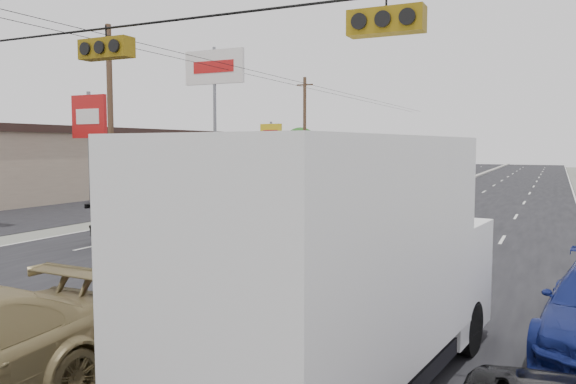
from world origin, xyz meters
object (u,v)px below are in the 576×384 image
pole_sign_mid (89,123)px  pole_sign_far (271,138)px  utility_pole_left_c (305,131)px  oncoming_far (337,203)px  utility_pole_left_b (111,120)px  box_truck (342,265)px  queue_car_b (407,259)px  pole_sign_billboard (214,76)px  queue_car_c (419,222)px  queue_car_a (327,231)px  oncoming_near (155,217)px  red_sedan (292,271)px  tree_left_far (300,146)px

pole_sign_mid → pole_sign_far: (1.00, 22.00, -0.71)m
utility_pole_left_c → oncoming_far: size_ratio=2.07×
utility_pole_left_b → box_truck: bearing=-39.0°
queue_car_b → box_truck: bearing=-90.9°
pole_sign_billboard → queue_car_b: 29.91m
pole_sign_billboard → queue_car_c: size_ratio=2.13×
queue_car_a → queue_car_c: 4.67m
utility_pole_left_c → pole_sign_mid: size_ratio=1.43×
queue_car_b → utility_pole_left_c: bearing=111.7°
oncoming_near → oncoming_far: oncoming_near is taller
utility_pole_left_c → pole_sign_mid: utility_pole_left_c is taller
pole_sign_mid → queue_car_b: 25.14m
pole_sign_mid → pole_sign_far: size_ratio=1.17×
pole_sign_mid → queue_car_a: bearing=-21.5°
box_truck → oncoming_near: size_ratio=1.44×
queue_car_a → oncoming_far: (-3.41, 9.99, -0.06)m
pole_sign_mid → pole_sign_billboard: size_ratio=0.64×
utility_pole_left_b → queue_car_c: 16.83m
box_truck → queue_car_a: 11.54m
utility_pole_left_b → red_sedan: utility_pole_left_b is taller
red_sedan → queue_car_c: red_sedan is taller
pole_sign_billboard → oncoming_near: bearing=-64.4°
pole_sign_far → box_truck: 45.49m
pole_sign_billboard → queue_car_a: 24.83m
utility_pole_left_b → box_truck: 23.79m
tree_left_far → red_sedan: (25.00, -55.55, -2.97)m
red_sedan → queue_car_b: 3.34m
pole_sign_billboard → oncoming_near: (8.27, -17.31, -8.07)m
pole_sign_billboard → queue_car_b: bearing=-46.9°
box_truck → pole_sign_mid: bearing=149.0°
pole_sign_billboard → queue_car_b: pole_sign_billboard is taller
queue_car_c → queue_car_b: bearing=-85.9°
utility_pole_left_b → queue_car_b: 19.89m
utility_pole_left_b → oncoming_near: bearing=-34.5°
box_truck → queue_car_a: box_truck is taller
oncoming_near → pole_sign_far: bearing=-66.9°
pole_sign_billboard → queue_car_c: 23.96m
oncoming_far → queue_car_c: bearing=130.6°
oncoming_far → red_sedan: bearing=103.6°
red_sedan → queue_car_a: 6.50m
pole_sign_billboard → box_truck: bearing=-53.8°
utility_pole_left_b → box_truck: utility_pole_left_b is taller
red_sedan → oncoming_far: 17.04m
pole_sign_billboard → utility_pole_left_c: bearing=80.5°
tree_left_far → queue_car_a: bearing=-64.6°
pole_sign_billboard → box_truck: pole_sign_billboard is taller
utility_pole_left_c → queue_car_b: utility_pole_left_c is taller
box_truck → oncoming_far: (-7.85, 20.57, -1.33)m
pole_sign_mid → oncoming_far: bearing=10.3°
pole_sign_billboard → red_sedan: bearing=-53.4°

